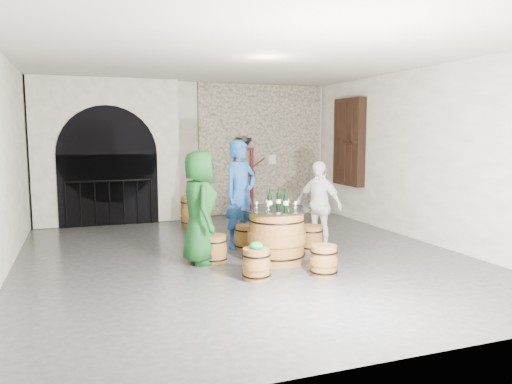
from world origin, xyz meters
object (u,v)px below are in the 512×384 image
object	(u,v)px
person_white	(318,205)
wine_bottle_right	(279,199)
side_barrel	(192,211)
barrel_table	(277,235)
person_green	(200,207)
barrel_stool_near_left	(256,264)
wine_bottle_left	(270,201)
barrel_stool_far	(246,237)
barrel_stool_right	(311,238)
person_blue	(241,194)
barrel_stool_left	(214,249)
wine_bottle_center	(286,201)
barrel_stool_near_right	(324,261)
corking_press	(244,171)

from	to	relation	value
person_white	wine_bottle_right	size ratio (longest dim) A/B	4.71
person_white	side_barrel	bearing A→B (deg)	-179.92
barrel_table	person_green	size ratio (longest dim) A/B	0.63
barrel_stool_near_left	wine_bottle_left	xyz separation A→B (m)	(0.48, 0.73, 0.76)
person_green	wine_bottle_right	xyz separation A→B (m)	(1.19, -0.29, 0.10)
barrel_stool_near_left	person_white	size ratio (longest dim) A/B	0.28
barrel_stool_far	person_green	size ratio (longest dim) A/B	0.25
person_green	barrel_stool_far	bearing A→B (deg)	-53.68
barrel_stool_right	person_blue	xyz separation A→B (m)	(-1.06, 0.65, 0.73)
wine_bottle_left	side_barrel	size ratio (longest dim) A/B	0.50
barrel_stool_left	wine_bottle_center	world-z (taller)	wine_bottle_center
barrel_stool_near_right	wine_bottle_left	xyz separation A→B (m)	(-0.48, 0.88, 0.76)
barrel_stool_left	wine_bottle_right	size ratio (longest dim) A/B	1.33
corking_press	barrel_stool_far	bearing A→B (deg)	-104.14
person_white	wine_bottle_center	xyz separation A→B (m)	(-0.93, -0.73, 0.21)
barrel_stool_left	barrel_stool_near_left	distance (m)	1.09
barrel_stool_left	person_blue	size ratio (longest dim) A/B	0.23
barrel_stool_near_left	wine_bottle_right	xyz separation A→B (m)	(0.66, 0.81, 0.76)
barrel_table	wine_bottle_left	world-z (taller)	wine_bottle_left
person_blue	wine_bottle_right	size ratio (longest dim) A/B	5.82
barrel_stool_near_left	person_blue	bearing A→B (deg)	78.39
person_green	side_barrel	size ratio (longest dim) A/B	2.68
barrel_stool_near_right	wine_bottle_right	distance (m)	1.26
person_white	side_barrel	xyz separation A→B (m)	(-1.65, 2.74, -0.44)
person_blue	barrel_stool_near_right	bearing A→B (deg)	-99.40
person_white	wine_bottle_left	xyz separation A→B (m)	(-1.15, -0.62, 0.21)
person_blue	corking_press	xyz separation A→B (m)	(1.07, 3.05, 0.16)
wine_bottle_center	side_barrel	bearing A→B (deg)	101.65
person_green	wine_bottle_center	distance (m)	1.33
person_green	wine_bottle_left	world-z (taller)	person_green
barrel_stool_right	barrel_stool_near_left	bearing A→B (deg)	-139.44
barrel_stool_left	wine_bottle_left	world-z (taller)	wine_bottle_left
person_white	wine_bottle_right	xyz separation A→B (m)	(-0.97, -0.54, 0.21)
barrel_stool_near_right	corking_press	world-z (taller)	corking_press
barrel_stool_far	wine_bottle_left	bearing A→B (deg)	-86.81
person_white	corking_press	bearing A→B (deg)	151.85
barrel_stool_right	person_blue	world-z (taller)	person_blue
person_blue	person_white	xyz separation A→B (m)	(1.25, -0.55, -0.18)
barrel_stool_near_right	wine_bottle_left	distance (m)	1.26
barrel_stool_far	person_blue	world-z (taller)	person_blue
barrel_stool_far	barrel_stool_left	bearing A→B (deg)	-137.99
barrel_stool_near_right	barrel_stool_far	bearing A→B (deg)	106.08
barrel_table	person_green	bearing A→B (deg)	163.10
barrel_stool_right	side_barrel	bearing A→B (deg)	117.17
barrel_stool_near_left	wine_bottle_left	distance (m)	1.16
barrel_stool_far	barrel_stool_near_left	xyz separation A→B (m)	(-0.43, -1.71, 0.00)
barrel_stool_far	corking_press	distance (m)	3.51
wine_bottle_right	person_white	bearing A→B (deg)	28.91
barrel_stool_left	person_white	world-z (taller)	person_white
wine_bottle_right	person_blue	bearing A→B (deg)	104.20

